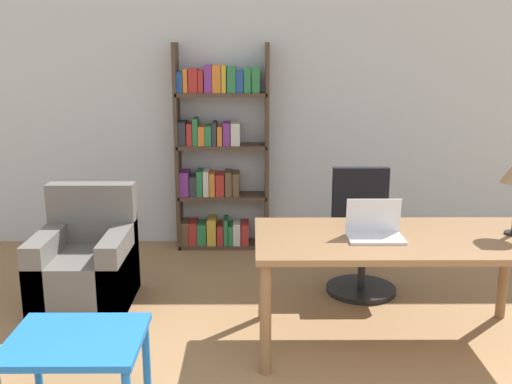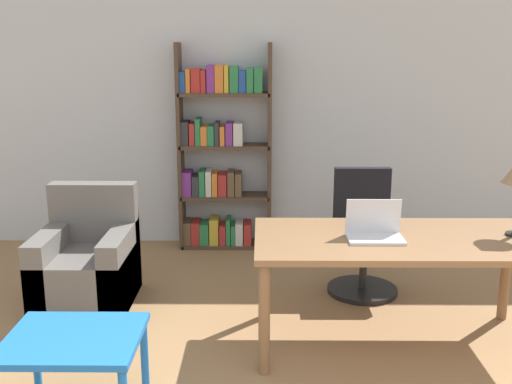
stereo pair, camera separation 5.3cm
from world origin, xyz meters
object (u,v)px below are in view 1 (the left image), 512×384
object	(u,v)px
laptop	(375,230)
bookshelf	(217,157)
armchair	(86,267)
side_table_blue	(76,349)
office_chair	(361,238)
desk	(399,249)

from	to	relation	value
laptop	bookshelf	xyz separation A→B (m)	(-1.13, 2.07, 0.11)
bookshelf	armchair	bearing A→B (deg)	-124.22
armchair	bookshelf	bearing A→B (deg)	55.78
side_table_blue	armchair	world-z (taller)	armchair
office_chair	side_table_blue	size ratio (longest dim) A/B	1.45
laptop	bookshelf	distance (m)	2.36
office_chair	bookshelf	size ratio (longest dim) A/B	0.50
office_chair	armchair	world-z (taller)	office_chair
desk	side_table_blue	size ratio (longest dim) A/B	2.73
laptop	office_chair	size ratio (longest dim) A/B	0.35
desk	armchair	distance (m)	2.37
office_chair	bookshelf	xyz separation A→B (m)	(-1.23, 1.10, 0.48)
side_table_blue	armchair	xyz separation A→B (m)	(-0.38, 1.55, -0.14)
desk	laptop	bearing A→B (deg)	-170.39
desk	side_table_blue	world-z (taller)	desk
office_chair	armchair	distance (m)	2.19
desk	laptop	distance (m)	0.22
desk	armchair	bearing A→B (deg)	163.57
desk	laptop	xyz separation A→B (m)	(-0.17, -0.03, 0.14)
laptop	bookshelf	world-z (taller)	bookshelf
office_chair	bookshelf	world-z (taller)	bookshelf
office_chair	armchair	size ratio (longest dim) A/B	1.11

